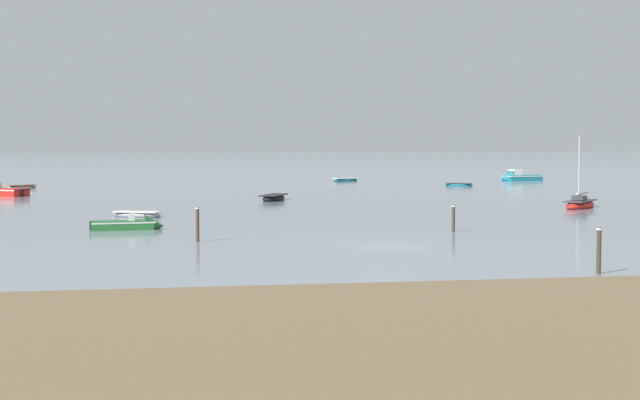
# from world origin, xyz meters

# --- Properties ---
(ground_plane) EXTENTS (800.00, 800.00, 0.00)m
(ground_plane) POSITION_xyz_m (0.00, 0.00, 0.00)
(ground_plane) COLOR gray
(rowboat_moored_0) EXTENTS (3.18, 4.71, 0.71)m
(rowboat_moored_0) POSITION_xyz_m (-1.21, 36.80, 0.19)
(rowboat_moored_0) COLOR black
(rowboat_moored_0) RESTS_ON ground
(rowboat_moored_1) EXTENTS (3.86, 2.55, 0.58)m
(rowboat_moored_1) POSITION_xyz_m (12.64, 74.50, 0.16)
(rowboat_moored_1) COLOR #197084
(rowboat_moored_1) RESTS_ON ground
(motorboat_moored_1) EXTENTS (4.32, 1.87, 1.44)m
(motorboat_moored_1) POSITION_xyz_m (-12.54, 10.99, 0.20)
(motorboat_moored_1) COLOR #23602D
(motorboat_moored_1) RESTS_ON ground
(motorboat_moored_3) EXTENTS (6.16, 3.35, 2.23)m
(motorboat_moored_3) POSITION_xyz_m (34.99, 72.18, 0.34)
(motorboat_moored_3) COLOR #197084
(motorboat_moored_3) RESTS_ON ground
(sailboat_moored_0) EXTENTS (4.63, 5.00, 5.84)m
(sailboat_moored_0) POSITION_xyz_m (21.04, 23.52, 0.25)
(sailboat_moored_0) COLOR red
(sailboat_moored_0) RESTS_ON ground
(rowboat_moored_4) EXTENTS (3.63, 2.45, 0.54)m
(rowboat_moored_4) POSITION_xyz_m (-12.53, 20.21, 0.15)
(rowboat_moored_4) COLOR gray
(rowboat_moored_4) RESTS_ON ground
(rowboat_moored_5) EXTENTS (3.38, 2.87, 0.53)m
(rowboat_moored_5) POSITION_xyz_m (-25.92, 62.38, 0.14)
(rowboat_moored_5) COLOR gray
(rowboat_moored_5) RESTS_ON ground
(rowboat_moored_6) EXTENTS (3.35, 2.42, 0.51)m
(rowboat_moored_6) POSITION_xyz_m (22.96, 59.41, 0.14)
(rowboat_moored_6) COLOR #197084
(rowboat_moored_6) RESTS_ON ground
(mooring_post_near) EXTENTS (0.22, 0.22, 1.97)m
(mooring_post_near) POSITION_xyz_m (-9.11, 3.62, 0.84)
(mooring_post_near) COLOR #4A3323
(mooring_post_near) RESTS_ON ground
(mooring_post_left) EXTENTS (0.22, 0.22, 1.68)m
(mooring_post_left) POSITION_xyz_m (5.44, 6.58, 0.72)
(mooring_post_left) COLOR #3D3323
(mooring_post_left) RESTS_ON ground
(mooring_post_right) EXTENTS (0.22, 0.22, 1.99)m
(mooring_post_right) POSITION_xyz_m (5.71, -10.85, 0.85)
(mooring_post_right) COLOR #3D3323
(mooring_post_right) RESTS_ON ground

